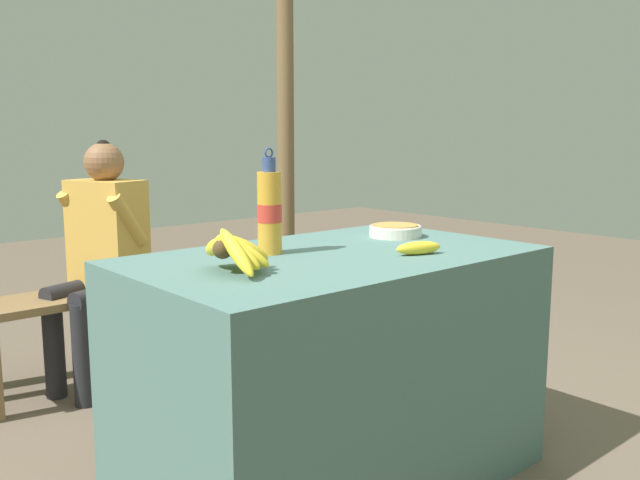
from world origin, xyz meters
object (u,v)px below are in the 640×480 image
Objects in this scene: banana_bunch_ripe at (233,249)px; wooden_bench at (149,296)px; serving_bowl at (395,230)px; loose_banana_front at (419,248)px; banana_bunch_green at (235,257)px; water_bottle at (269,211)px; seated_vendor at (100,247)px; support_post_far at (286,126)px.

wooden_bench is (0.45, 1.42, -0.47)m from banana_bunch_ripe.
serving_bowl reaches higher than loose_banana_front.
banana_bunch_green is at bearing -0.04° from wooden_bench.
seated_vendor is (-0.06, 1.20, -0.26)m from water_bottle.
support_post_far is at bearing 178.00° from seated_vendor.
serving_bowl is 1.86m from support_post_far.
loose_banana_front is 0.10× the size of wooden_bench.
seated_vendor reaches higher than banana_bunch_ripe.
wooden_bench is 1.52× the size of seated_vendor.
wooden_bench is 0.71× the size of support_post_far.
water_bottle is 1.23× the size of banana_bunch_green.
banana_bunch_green is at bearing 77.54° from loose_banana_front.
serving_bowl is at bearing 98.83° from seated_vendor.
wooden_bench is at bearing 81.32° from water_bottle.
banana_bunch_green is (0.51, -0.00, 0.13)m from wooden_bench.
loose_banana_front is at bearing 86.42° from seated_vendor.
loose_banana_front is (0.61, -0.16, -0.05)m from banana_bunch_ripe.
seated_vendor is (-0.41, 1.53, -0.15)m from loose_banana_front.
water_bottle is at bearing -129.67° from support_post_far.
water_bottle is 0.14× the size of support_post_far.
water_bottle is at bearing -119.27° from banana_bunch_green.
water_bottle reaches higher than serving_bowl.
serving_bowl is at bearing 10.01° from banana_bunch_ripe.
wooden_bench is at bearing 72.51° from banana_bunch_ripe.
seated_vendor is 4.11× the size of banana_bunch_green.
serving_bowl is 0.17× the size of seated_vendor.
wooden_bench is at bearing -161.92° from support_post_far.
banana_bunch_green is (0.76, 0.05, -0.15)m from seated_vendor.
support_post_far is at bearing 18.08° from wooden_bench.
support_post_far reaches higher than wooden_bench.
wooden_bench is (-0.38, 1.27, -0.43)m from serving_bowl.
seated_vendor is (0.19, 1.37, -0.19)m from banana_bunch_ripe.
loose_banana_front is at bearing -84.21° from wooden_bench.
wooden_bench is 0.38m from seated_vendor.
water_bottle is 0.20× the size of wooden_bench.
water_bottle is at bearing -98.68° from wooden_bench.
banana_bunch_green is at bearing 60.73° from water_bottle.
loose_banana_front is 0.07× the size of support_post_far.
water_bottle is (-0.57, 0.02, 0.11)m from serving_bowl.
banana_bunch_ripe is at bearing 165.18° from loose_banana_front.
support_post_far is (1.00, 1.95, 0.41)m from loose_banana_front.
banana_bunch_green is at bearing -149.77° from support_post_far.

